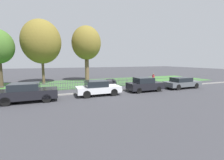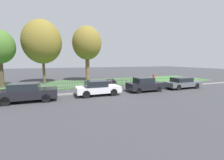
{
  "view_description": "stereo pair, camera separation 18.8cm",
  "coord_description": "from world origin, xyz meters",
  "px_view_note": "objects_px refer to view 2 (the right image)",
  "views": [
    {
      "loc": [
        -4.55,
        -14.42,
        3.2
      ],
      "look_at": [
        1.43,
        0.97,
        1.1
      ],
      "focal_mm": 24.0,
      "sensor_mm": 36.0,
      "label": 1
    },
    {
      "loc": [
        -4.38,
        -14.49,
        3.2
      ],
      "look_at": [
        1.43,
        0.97,
        1.1
      ],
      "focal_mm": 24.0,
      "sensor_mm": 36.0,
      "label": 2
    }
  ],
  "objects_px": {
    "parked_car_black_saloon": "(98,88)",
    "tree_mid_park": "(42,42)",
    "tree_far_left": "(87,43)",
    "parked_car_navy_estate": "(145,85)",
    "pedestrian_near_fence": "(154,79)",
    "covered_motorcycle": "(110,83)",
    "parked_car_silver_hatchback": "(27,92)",
    "parked_car_red_compact": "(182,83)"
  },
  "relations": [
    {
      "from": "parked_car_black_saloon",
      "to": "parked_car_red_compact",
      "type": "relative_size",
      "value": 0.91
    },
    {
      "from": "parked_car_red_compact",
      "to": "pedestrian_near_fence",
      "type": "xyz_separation_m",
      "value": [
        -1.65,
        3.26,
        0.2
      ]
    },
    {
      "from": "parked_car_black_saloon",
      "to": "parked_car_red_compact",
      "type": "distance_m",
      "value": 10.23
    },
    {
      "from": "parked_car_black_saloon",
      "to": "covered_motorcycle",
      "type": "relative_size",
      "value": 2.13
    },
    {
      "from": "parked_car_navy_estate",
      "to": "covered_motorcycle",
      "type": "bearing_deg",
      "value": 138.31
    },
    {
      "from": "parked_car_black_saloon",
      "to": "tree_mid_park",
      "type": "relative_size",
      "value": 0.46
    },
    {
      "from": "pedestrian_near_fence",
      "to": "covered_motorcycle",
      "type": "bearing_deg",
      "value": 138.89
    },
    {
      "from": "covered_motorcycle",
      "to": "tree_far_left",
      "type": "height_order",
      "value": "tree_far_left"
    },
    {
      "from": "parked_car_silver_hatchback",
      "to": "tree_far_left",
      "type": "xyz_separation_m",
      "value": [
        6.9,
        10.34,
        5.16
      ]
    },
    {
      "from": "parked_car_black_saloon",
      "to": "parked_car_navy_estate",
      "type": "xyz_separation_m",
      "value": [
        5.14,
        -0.03,
        0.02
      ]
    },
    {
      "from": "parked_car_silver_hatchback",
      "to": "covered_motorcycle",
      "type": "height_order",
      "value": "parked_car_silver_hatchback"
    },
    {
      "from": "parked_car_black_saloon",
      "to": "tree_mid_park",
      "type": "xyz_separation_m",
      "value": [
        -5.18,
        9.75,
        5.1
      ]
    },
    {
      "from": "parked_car_red_compact",
      "to": "pedestrian_near_fence",
      "type": "relative_size",
      "value": 2.91
    },
    {
      "from": "parked_car_black_saloon",
      "to": "tree_mid_park",
      "type": "distance_m",
      "value": 12.16
    },
    {
      "from": "parked_car_silver_hatchback",
      "to": "tree_mid_park",
      "type": "xyz_separation_m",
      "value": [
        0.6,
        9.96,
        5.05
      ]
    },
    {
      "from": "tree_mid_park",
      "to": "tree_far_left",
      "type": "relative_size",
      "value": 1.03
    },
    {
      "from": "parked_car_black_saloon",
      "to": "pedestrian_near_fence",
      "type": "bearing_deg",
      "value": 21.03
    },
    {
      "from": "parked_car_silver_hatchback",
      "to": "parked_car_black_saloon",
      "type": "bearing_deg",
      "value": 2.99
    },
    {
      "from": "parked_car_black_saloon",
      "to": "tree_far_left",
      "type": "xyz_separation_m",
      "value": [
        1.12,
        10.13,
        5.21
      ]
    },
    {
      "from": "tree_mid_park",
      "to": "pedestrian_near_fence",
      "type": "bearing_deg",
      "value": -25.64
    },
    {
      "from": "parked_car_navy_estate",
      "to": "pedestrian_near_fence",
      "type": "relative_size",
      "value": 2.45
    },
    {
      "from": "parked_car_red_compact",
      "to": "pedestrian_near_fence",
      "type": "height_order",
      "value": "pedestrian_near_fence"
    },
    {
      "from": "parked_car_navy_estate",
      "to": "pedestrian_near_fence",
      "type": "xyz_separation_m",
      "value": [
        3.44,
        3.17,
        0.14
      ]
    },
    {
      "from": "parked_car_black_saloon",
      "to": "parked_car_navy_estate",
      "type": "height_order",
      "value": "parked_car_navy_estate"
    },
    {
      "from": "parked_car_silver_hatchback",
      "to": "parked_car_navy_estate",
      "type": "height_order",
      "value": "parked_car_silver_hatchback"
    },
    {
      "from": "parked_car_navy_estate",
      "to": "tree_far_left",
      "type": "xyz_separation_m",
      "value": [
        -4.02,
        10.16,
        5.19
      ]
    },
    {
      "from": "tree_mid_park",
      "to": "parked_car_silver_hatchback",
      "type": "bearing_deg",
      "value": -93.44
    },
    {
      "from": "parked_car_navy_estate",
      "to": "pedestrian_near_fence",
      "type": "height_order",
      "value": "pedestrian_near_fence"
    },
    {
      "from": "parked_car_navy_estate",
      "to": "tree_far_left",
      "type": "relative_size",
      "value": 0.44
    },
    {
      "from": "parked_car_black_saloon",
      "to": "tree_far_left",
      "type": "height_order",
      "value": "tree_far_left"
    },
    {
      "from": "tree_far_left",
      "to": "parked_car_black_saloon",
      "type": "bearing_deg",
      "value": -96.29
    },
    {
      "from": "tree_far_left",
      "to": "parked_car_navy_estate",
      "type": "bearing_deg",
      "value": -68.42
    },
    {
      "from": "parked_car_navy_estate",
      "to": "tree_far_left",
      "type": "distance_m",
      "value": 12.1
    },
    {
      "from": "parked_car_navy_estate",
      "to": "covered_motorcycle",
      "type": "relative_size",
      "value": 1.98
    },
    {
      "from": "parked_car_black_saloon",
      "to": "parked_car_navy_estate",
      "type": "relative_size",
      "value": 1.08
    },
    {
      "from": "parked_car_silver_hatchback",
      "to": "parked_car_black_saloon",
      "type": "distance_m",
      "value": 5.78
    },
    {
      "from": "parked_car_navy_estate",
      "to": "tree_mid_park",
      "type": "distance_m",
      "value": 15.1
    },
    {
      "from": "tree_mid_park",
      "to": "tree_far_left",
      "type": "height_order",
      "value": "tree_mid_park"
    },
    {
      "from": "tree_mid_park",
      "to": "pedestrian_near_fence",
      "type": "relative_size",
      "value": 5.71
    },
    {
      "from": "covered_motorcycle",
      "to": "tree_mid_park",
      "type": "height_order",
      "value": "tree_mid_park"
    },
    {
      "from": "parked_car_black_saloon",
      "to": "pedestrian_near_fence",
      "type": "relative_size",
      "value": 2.65
    },
    {
      "from": "parked_car_black_saloon",
      "to": "tree_mid_park",
      "type": "bearing_deg",
      "value": 118.91
    }
  ]
}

